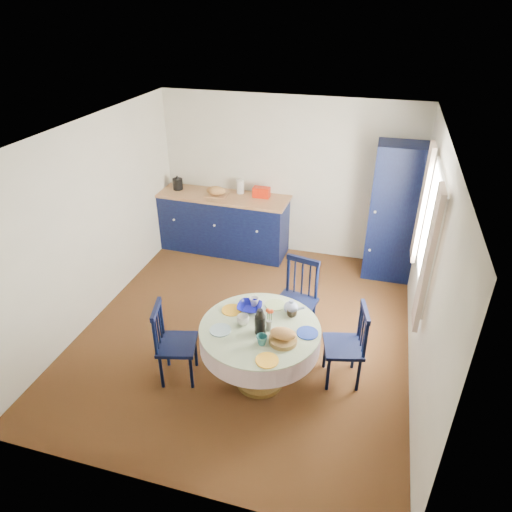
{
  "coord_description": "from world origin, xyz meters",
  "views": [
    {
      "loc": [
        1.37,
        -4.4,
        3.71
      ],
      "look_at": [
        0.08,
        0.2,
        0.99
      ],
      "focal_mm": 32.0,
      "sensor_mm": 36.0,
      "label": 1
    }
  ],
  "objects_px": {
    "pantry_cabinet": "(394,213)",
    "mug_a": "(243,320)",
    "chair_far": "(296,300)",
    "chair_left": "(173,343)",
    "cobalt_bowl": "(250,307)",
    "mug_b": "(262,340)",
    "chair_right": "(347,345)",
    "dining_table": "(261,337)",
    "kitchen_counter": "(222,222)",
    "mug_d": "(254,302)",
    "mug_c": "(292,313)"
  },
  "relations": [
    {
      "from": "mug_d",
      "to": "cobalt_bowl",
      "type": "relative_size",
      "value": 0.4
    },
    {
      "from": "chair_far",
      "to": "mug_a",
      "type": "distance_m",
      "value": 1.03
    },
    {
      "from": "cobalt_bowl",
      "to": "mug_b",
      "type": "bearing_deg",
      "value": -61.76
    },
    {
      "from": "pantry_cabinet",
      "to": "chair_left",
      "type": "distance_m",
      "value": 3.65
    },
    {
      "from": "pantry_cabinet",
      "to": "mug_a",
      "type": "bearing_deg",
      "value": -118.63
    },
    {
      "from": "pantry_cabinet",
      "to": "mug_b",
      "type": "distance_m",
      "value": 3.19
    },
    {
      "from": "pantry_cabinet",
      "to": "cobalt_bowl",
      "type": "height_order",
      "value": "pantry_cabinet"
    },
    {
      "from": "kitchen_counter",
      "to": "chair_far",
      "type": "height_order",
      "value": "kitchen_counter"
    },
    {
      "from": "kitchen_counter",
      "to": "cobalt_bowl",
      "type": "relative_size",
      "value": 8.32
    },
    {
      "from": "dining_table",
      "to": "chair_far",
      "type": "bearing_deg",
      "value": 77.79
    },
    {
      "from": "pantry_cabinet",
      "to": "dining_table",
      "type": "bearing_deg",
      "value": -115.3
    },
    {
      "from": "dining_table",
      "to": "mug_d",
      "type": "height_order",
      "value": "dining_table"
    },
    {
      "from": "chair_far",
      "to": "pantry_cabinet",
      "type": "bearing_deg",
      "value": 71.93
    },
    {
      "from": "mug_c",
      "to": "cobalt_bowl",
      "type": "distance_m",
      "value": 0.46
    },
    {
      "from": "mug_a",
      "to": "mug_d",
      "type": "xyz_separation_m",
      "value": [
        0.02,
        0.35,
        -0.0
      ]
    },
    {
      "from": "dining_table",
      "to": "kitchen_counter",
      "type": "bearing_deg",
      "value": 116.94
    },
    {
      "from": "mug_c",
      "to": "cobalt_bowl",
      "type": "bearing_deg",
      "value": -179.11
    },
    {
      "from": "chair_far",
      "to": "mug_c",
      "type": "bearing_deg",
      "value": -71.85
    },
    {
      "from": "pantry_cabinet",
      "to": "cobalt_bowl",
      "type": "bearing_deg",
      "value": -121.1
    },
    {
      "from": "kitchen_counter",
      "to": "mug_c",
      "type": "xyz_separation_m",
      "value": [
        1.68,
        -2.52,
        0.3
      ]
    },
    {
      "from": "mug_c",
      "to": "pantry_cabinet",
      "type": "bearing_deg",
      "value": 68.27
    },
    {
      "from": "kitchen_counter",
      "to": "pantry_cabinet",
      "type": "height_order",
      "value": "pantry_cabinet"
    },
    {
      "from": "chair_far",
      "to": "mug_d",
      "type": "height_order",
      "value": "chair_far"
    },
    {
      "from": "kitchen_counter",
      "to": "mug_a",
      "type": "distance_m",
      "value": 3.06
    },
    {
      "from": "chair_right",
      "to": "cobalt_bowl",
      "type": "height_order",
      "value": "chair_right"
    },
    {
      "from": "chair_far",
      "to": "mug_b",
      "type": "distance_m",
      "value": 1.2
    },
    {
      "from": "dining_table",
      "to": "mug_c",
      "type": "distance_m",
      "value": 0.41
    },
    {
      "from": "kitchen_counter",
      "to": "mug_c",
      "type": "bearing_deg",
      "value": -54.53
    },
    {
      "from": "kitchen_counter",
      "to": "mug_b",
      "type": "distance_m",
      "value": 3.39
    },
    {
      "from": "mug_a",
      "to": "kitchen_counter",
      "type": "bearing_deg",
      "value": 113.74
    },
    {
      "from": "chair_right",
      "to": "mug_c",
      "type": "xyz_separation_m",
      "value": [
        -0.61,
        -0.03,
        0.32
      ]
    },
    {
      "from": "mug_a",
      "to": "cobalt_bowl",
      "type": "xyz_separation_m",
      "value": [
        -0.0,
        0.26,
        -0.02
      ]
    },
    {
      "from": "chair_left",
      "to": "cobalt_bowl",
      "type": "xyz_separation_m",
      "value": [
        0.73,
        0.43,
        0.31
      ]
    },
    {
      "from": "chair_left",
      "to": "cobalt_bowl",
      "type": "relative_size",
      "value": 3.56
    },
    {
      "from": "kitchen_counter",
      "to": "pantry_cabinet",
      "type": "xyz_separation_m",
      "value": [
        2.66,
        -0.07,
        0.51
      ]
    },
    {
      "from": "pantry_cabinet",
      "to": "mug_b",
      "type": "height_order",
      "value": "pantry_cabinet"
    },
    {
      "from": "kitchen_counter",
      "to": "chair_far",
      "type": "xyz_separation_m",
      "value": [
        1.61,
        -1.87,
        0.02
      ]
    },
    {
      "from": "kitchen_counter",
      "to": "mug_d",
      "type": "height_order",
      "value": "kitchen_counter"
    },
    {
      "from": "pantry_cabinet",
      "to": "chair_far",
      "type": "bearing_deg",
      "value": -120.82
    },
    {
      "from": "chair_right",
      "to": "mug_d",
      "type": "relative_size",
      "value": 8.94
    },
    {
      "from": "mug_b",
      "to": "cobalt_bowl",
      "type": "bearing_deg",
      "value": 118.24
    },
    {
      "from": "chair_right",
      "to": "mug_a",
      "type": "relative_size",
      "value": 7.3
    },
    {
      "from": "mug_b",
      "to": "chair_far",
      "type": "bearing_deg",
      "value": 84.02
    },
    {
      "from": "kitchen_counter",
      "to": "chair_right",
      "type": "height_order",
      "value": "kitchen_counter"
    },
    {
      "from": "pantry_cabinet",
      "to": "mug_a",
      "type": "relative_size",
      "value": 15.55
    },
    {
      "from": "chair_left",
      "to": "mug_b",
      "type": "xyz_separation_m",
      "value": [
        1.01,
        -0.08,
        0.33
      ]
    },
    {
      "from": "chair_far",
      "to": "mug_b",
      "type": "xyz_separation_m",
      "value": [
        -0.12,
        -1.16,
        0.29
      ]
    },
    {
      "from": "chair_far",
      "to": "mug_b",
      "type": "bearing_deg",
      "value": -83.95
    },
    {
      "from": "mug_c",
      "to": "mug_d",
      "type": "distance_m",
      "value": 0.45
    },
    {
      "from": "mug_a",
      "to": "mug_d",
      "type": "distance_m",
      "value": 0.35
    }
  ]
}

